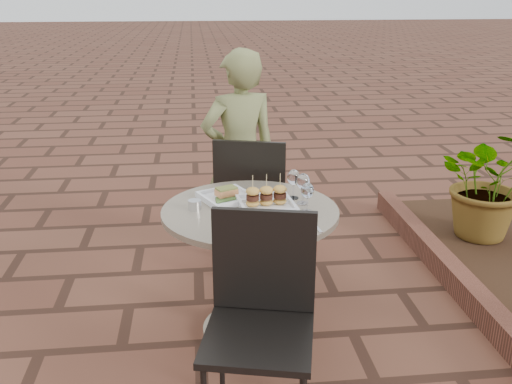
{
  "coord_description": "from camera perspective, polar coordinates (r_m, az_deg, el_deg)",
  "views": [
    {
      "loc": [
        0.01,
        -2.6,
        1.8
      ],
      "look_at": [
        0.31,
        0.07,
        0.82
      ],
      "focal_mm": 40.0,
      "sensor_mm": 36.0,
      "label": 1
    }
  ],
  "objects": [
    {
      "name": "diner",
      "position": [
        3.81,
        -1.66,
        3.47
      ],
      "size": [
        0.59,
        0.47,
        1.43
      ],
      "primitive_type": "imported",
      "rotation": [
        0.0,
        0.0,
        3.4
      ],
      "color": "olive",
      "rests_on": "ground"
    },
    {
      "name": "chair_near",
      "position": [
        2.41,
        0.51,
        -11.16
      ],
      "size": [
        0.53,
        0.53,
        0.93
      ],
      "rotation": [
        0.0,
        0.0,
        -0.23
      ],
      "color": "black",
      "rests_on": "ground"
    },
    {
      "name": "steel_ramekin",
      "position": [
        2.89,
        -6.15,
        -1.29
      ],
      "size": [
        0.08,
        0.08,
        0.05
      ],
      "primitive_type": "cylinder",
      "rotation": [
        0.0,
        0.0,
        0.24
      ],
      "color": "silver",
      "rests_on": "cafe_table"
    },
    {
      "name": "potted_plant_a",
      "position": [
        4.4,
        22.43,
        0.91
      ],
      "size": [
        0.89,
        0.82,
        0.83
      ],
      "primitive_type": "imported",
      "rotation": [
        0.0,
        0.0,
        -0.26
      ],
      "color": "#33662D",
      "rests_on": "mulch_bed"
    },
    {
      "name": "ground",
      "position": [
        3.16,
        -5.55,
        -14.77
      ],
      "size": [
        60.0,
        60.0,
        0.0
      ],
      "primitive_type": "plane",
      "color": "brown",
      "rests_on": "ground"
    },
    {
      "name": "wine_glass_far",
      "position": [
        2.93,
        4.74,
        0.97
      ],
      "size": [
        0.07,
        0.07,
        0.16
      ],
      "color": "white",
      "rests_on": "cafe_table"
    },
    {
      "name": "wine_glass_right",
      "position": [
        2.83,
        5.16,
        0.06
      ],
      "size": [
        0.06,
        0.06,
        0.15
      ],
      "color": "white",
      "rests_on": "cafe_table"
    },
    {
      "name": "wine_glass_mid",
      "position": [
        3.01,
        3.79,
        1.39
      ],
      "size": [
        0.07,
        0.07,
        0.16
      ],
      "color": "white",
      "rests_on": "cafe_table"
    },
    {
      "name": "cutlery_set",
      "position": [
        2.7,
        5.34,
        -3.33
      ],
      "size": [
        0.11,
        0.22,
        0.0
      ],
      "primitive_type": null,
      "rotation": [
        0.0,
        0.0,
        0.06
      ],
      "color": "silver",
      "rests_on": "cafe_table"
    },
    {
      "name": "plate_tuna",
      "position": [
        2.64,
        -0.62,
        -3.55
      ],
      "size": [
        0.24,
        0.24,
        0.03
      ],
      "rotation": [
        0.0,
        0.0,
        -0.06
      ],
      "color": "white",
      "rests_on": "cafe_table"
    },
    {
      "name": "plate_salmon",
      "position": [
        3.01,
        -2.96,
        -0.41
      ],
      "size": [
        0.33,
        0.33,
        0.07
      ],
      "rotation": [
        0.0,
        0.0,
        0.44
      ],
      "color": "white",
      "rests_on": "cafe_table"
    },
    {
      "name": "planter_curb",
      "position": [
        3.73,
        20.02,
        -8.87
      ],
      "size": [
        0.12,
        3.0,
        0.15
      ],
      "primitive_type": "cube",
      "color": "brown",
      "rests_on": "ground"
    },
    {
      "name": "cafe_table",
      "position": [
        2.99,
        -0.57,
        -6.09
      ],
      "size": [
        0.9,
        0.9,
        0.73
      ],
      "color": "gray",
      "rests_on": "ground"
    },
    {
      "name": "chair_far",
      "position": [
        3.6,
        -0.4,
        -0.34
      ],
      "size": [
        0.54,
        0.54,
        0.93
      ],
      "rotation": [
        0.0,
        0.0,
        2.87
      ],
      "color": "black",
      "rests_on": "ground"
    },
    {
      "name": "plate_sliders",
      "position": [
        2.9,
        1.04,
        -0.84
      ],
      "size": [
        0.3,
        0.3,
        0.18
      ],
      "rotation": [
        0.0,
        0.0,
        0.11
      ],
      "color": "white",
      "rests_on": "cafe_table"
    }
  ]
}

